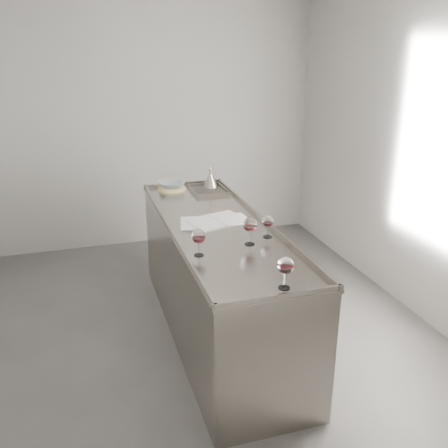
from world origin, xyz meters
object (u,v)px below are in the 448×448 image
object	(u,v)px
wine_glass_middle	(285,266)
wine_glass_small	(268,222)
counter	(218,281)
notebook	(217,220)
ceramic_bowl	(172,184)
wine_glass_left	(199,237)
wine_glass_right	(250,225)
wine_funnel	(211,180)

from	to	relation	value
wine_glass_middle	wine_glass_small	world-z (taller)	wine_glass_middle
counter	notebook	bearing A→B (deg)	77.66
ceramic_bowl	wine_glass_middle	bearing A→B (deg)	-84.43
wine_glass_left	wine_glass_right	distance (m)	0.39
notebook	wine_glass_small	bearing A→B (deg)	-76.00
wine_glass_small	ceramic_bowl	world-z (taller)	wine_glass_small
wine_glass_right	ceramic_bowl	size ratio (longest dim) A/B	0.80
wine_glass_middle	notebook	bearing A→B (deg)	92.47
wine_glass_middle	wine_funnel	size ratio (longest dim) A/B	0.89
wine_glass_middle	wine_glass_right	distance (m)	0.67
wine_glass_right	notebook	world-z (taller)	wine_glass_right
wine_glass_left	notebook	size ratio (longest dim) A/B	0.37
wine_glass_right	ceramic_bowl	bearing A→B (deg)	99.27
wine_glass_middle	wine_funnel	world-z (taller)	wine_funnel
counter	wine_glass_small	bearing A→B (deg)	-49.52
wine_glass_middle	wine_glass_right	xyz separation A→B (m)	(0.03, 0.67, 0.00)
counter	ceramic_bowl	bearing A→B (deg)	97.24
wine_glass_right	wine_glass_small	xyz separation A→B (m)	(0.17, 0.09, -0.03)
counter	wine_glass_small	xyz separation A→B (m)	(0.27, -0.32, 0.58)
ceramic_bowl	wine_funnel	bearing A→B (deg)	-2.92
counter	wine_funnel	xyz separation A→B (m)	(0.24, 1.06, 0.53)
wine_glass_left	wine_funnel	world-z (taller)	wine_funnel
wine_glass_small	notebook	distance (m)	0.51
counter	wine_glass_left	xyz separation A→B (m)	(-0.28, -0.49, 0.60)
wine_glass_middle	ceramic_bowl	size ratio (longest dim) A/B	0.78
wine_glass_small	wine_funnel	world-z (taller)	wine_funnel
wine_glass_small	notebook	xyz separation A→B (m)	(-0.25, 0.43, -0.11)
wine_glass_small	ceramic_bowl	distance (m)	1.46
wine_glass_middle	ceramic_bowl	world-z (taller)	wine_glass_middle
wine_glass_right	counter	bearing A→B (deg)	104.41
ceramic_bowl	notebook	bearing A→B (deg)	-80.71
counter	ceramic_bowl	world-z (taller)	ceramic_bowl
wine_glass_middle	wine_glass_small	size ratio (longest dim) A/B	1.19
wine_glass_right	wine_glass_small	size ratio (longest dim) A/B	1.23
wine_glass_middle	wine_glass_right	bearing A→B (deg)	87.16
wine_glass_right	wine_glass_small	distance (m)	0.19
wine_glass_middle	wine_funnel	xyz separation A→B (m)	(0.17, 2.14, -0.07)
wine_glass_middle	wine_glass_left	bearing A→B (deg)	120.70
wine_funnel	counter	bearing A→B (deg)	-102.72
counter	wine_glass_right	size ratio (longest dim) A/B	12.32
wine_glass_middle	notebook	world-z (taller)	wine_glass_middle
counter	notebook	xyz separation A→B (m)	(0.02, 0.10, 0.47)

